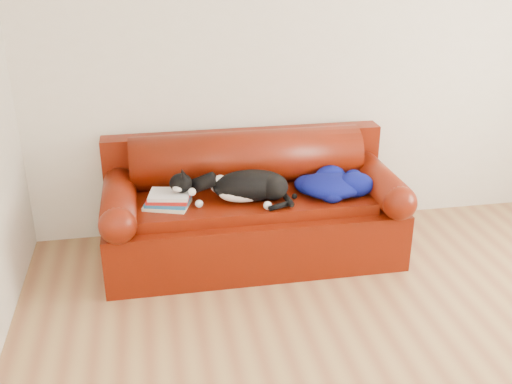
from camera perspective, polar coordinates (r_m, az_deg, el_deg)
ground at (r=3.50m, az=14.97°, el=-16.68°), size 4.50×4.50×0.00m
room_shell at (r=2.84m, az=20.64°, el=10.96°), size 4.52×4.02×2.61m
sofa_base at (r=4.39m, az=-0.34°, el=-3.25°), size 2.10×0.90×0.50m
sofa_back at (r=4.49m, az=-0.90°, el=1.60°), size 2.10×1.01×0.88m
book_stack at (r=4.10m, az=-8.34°, el=-0.73°), size 0.35×0.31×0.10m
cat at (r=4.13m, az=-0.72°, el=0.52°), size 0.70×0.46×0.27m
blanket at (r=4.29m, az=7.33°, el=0.79°), size 0.57×0.45×0.17m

